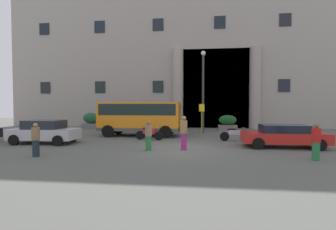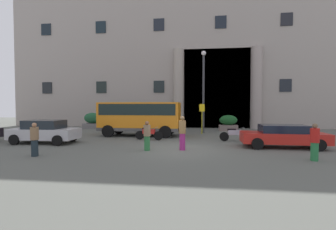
{
  "view_description": "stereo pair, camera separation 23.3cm",
  "coord_description": "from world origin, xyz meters",
  "px_view_note": "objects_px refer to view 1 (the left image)",
  "views": [
    {
      "loc": [
        0.79,
        -12.95,
        2.31
      ],
      "look_at": [
        -1.33,
        5.68,
        1.62
      ],
      "focal_mm": 26.02,
      "sensor_mm": 36.0,
      "label": 1
    },
    {
      "loc": [
        1.02,
        -12.92,
        2.31
      ],
      "look_at": [
        -1.33,
        5.68,
        1.62
      ],
      "focal_mm": 26.02,
      "sensor_mm": 36.0,
      "label": 2
    }
  ],
  "objects_px": {
    "hedge_planter_entrance_left": "(228,123)",
    "motorcycle_far_end": "(149,133)",
    "motorcycle_near_kerb": "(234,134)",
    "parked_compact_extra": "(283,135)",
    "parked_hatchback_near": "(45,132)",
    "hedge_planter_west": "(125,122)",
    "pedestrian_woman_dark_dress": "(149,136)",
    "pedestrian_man_crossing": "(36,140)",
    "bus_stop_sign": "(202,115)",
    "hedge_planter_far_east": "(91,121)",
    "orange_minibus": "(140,116)",
    "pedestrian_woman_with_bag": "(184,133)",
    "pedestrian_man_red_shirt": "(316,142)",
    "lamppost_plaza_centre": "(203,85)"
  },
  "relations": [
    {
      "from": "hedge_planter_entrance_left",
      "to": "motorcycle_far_end",
      "type": "relative_size",
      "value": 0.87
    },
    {
      "from": "hedge_planter_entrance_left",
      "to": "parked_compact_extra",
      "type": "height_order",
      "value": "hedge_planter_entrance_left"
    },
    {
      "from": "orange_minibus",
      "to": "pedestrian_man_red_shirt",
      "type": "xyz_separation_m",
      "value": [
        9.36,
        -7.55,
        -0.77
      ]
    },
    {
      "from": "lamppost_plaza_centre",
      "to": "motorcycle_far_end",
      "type": "bearing_deg",
      "value": -127.82
    },
    {
      "from": "pedestrian_woman_with_bag",
      "to": "pedestrian_woman_dark_dress",
      "type": "xyz_separation_m",
      "value": [
        -1.81,
        -0.34,
        -0.14
      ]
    },
    {
      "from": "hedge_planter_west",
      "to": "pedestrian_woman_dark_dress",
      "type": "height_order",
      "value": "pedestrian_woman_dark_dress"
    },
    {
      "from": "hedge_planter_entrance_left",
      "to": "parked_hatchback_near",
      "type": "xyz_separation_m",
      "value": [
        -12.24,
        -9.04,
        0.02
      ]
    },
    {
      "from": "orange_minibus",
      "to": "pedestrian_woman_dark_dress",
      "type": "bearing_deg",
      "value": -72.39
    },
    {
      "from": "orange_minibus",
      "to": "pedestrian_man_red_shirt",
      "type": "height_order",
      "value": "orange_minibus"
    },
    {
      "from": "hedge_planter_entrance_left",
      "to": "pedestrian_man_crossing",
      "type": "relative_size",
      "value": 1.09
    },
    {
      "from": "pedestrian_man_crossing",
      "to": "hedge_planter_west",
      "type": "bearing_deg",
      "value": 114.79
    },
    {
      "from": "bus_stop_sign",
      "to": "motorcycle_far_end",
      "type": "relative_size",
      "value": 1.28
    },
    {
      "from": "orange_minibus",
      "to": "parked_hatchback_near",
      "type": "xyz_separation_m",
      "value": [
        -5.0,
        -4.44,
        -0.82
      ]
    },
    {
      "from": "hedge_planter_west",
      "to": "bus_stop_sign",
      "type": "bearing_deg",
      "value": -23.62
    },
    {
      "from": "hedge_planter_entrance_left",
      "to": "lamppost_plaza_centre",
      "type": "relative_size",
      "value": 0.24
    },
    {
      "from": "orange_minibus",
      "to": "hedge_planter_far_east",
      "type": "bearing_deg",
      "value": 140.67
    },
    {
      "from": "pedestrian_woman_with_bag",
      "to": "pedestrian_man_red_shirt",
      "type": "height_order",
      "value": "pedestrian_woman_with_bag"
    },
    {
      "from": "hedge_planter_entrance_left",
      "to": "motorcycle_near_kerb",
      "type": "xyz_separation_m",
      "value": [
        -0.43,
        -6.68,
        -0.26
      ]
    },
    {
      "from": "motorcycle_far_end",
      "to": "lamppost_plaza_centre",
      "type": "xyz_separation_m",
      "value": [
        3.81,
        4.91,
        3.67
      ]
    },
    {
      "from": "pedestrian_man_crossing",
      "to": "orange_minibus",
      "type": "bearing_deg",
      "value": 95.89
    },
    {
      "from": "hedge_planter_west",
      "to": "hedge_planter_far_east",
      "type": "bearing_deg",
      "value": 175.36
    },
    {
      "from": "motorcycle_far_end",
      "to": "pedestrian_woman_dark_dress",
      "type": "height_order",
      "value": "pedestrian_woman_dark_dress"
    },
    {
      "from": "bus_stop_sign",
      "to": "pedestrian_man_crossing",
      "type": "xyz_separation_m",
      "value": [
        -7.74,
        -9.92,
        -0.76
      ]
    },
    {
      "from": "pedestrian_man_red_shirt",
      "to": "lamppost_plaza_centre",
      "type": "xyz_separation_m",
      "value": [
        -4.45,
        10.27,
        3.33
      ]
    },
    {
      "from": "hedge_planter_entrance_left",
      "to": "hedge_planter_west",
      "type": "bearing_deg",
      "value": 177.55
    },
    {
      "from": "orange_minibus",
      "to": "bus_stop_sign",
      "type": "bearing_deg",
      "value": 20.86
    },
    {
      "from": "pedestrian_woman_with_bag",
      "to": "pedestrian_man_red_shirt",
      "type": "distance_m",
      "value": 5.98
    },
    {
      "from": "parked_hatchback_near",
      "to": "motorcycle_far_end",
      "type": "height_order",
      "value": "parked_hatchback_near"
    },
    {
      "from": "motorcycle_near_kerb",
      "to": "pedestrian_woman_dark_dress",
      "type": "distance_m",
      "value": 6.38
    },
    {
      "from": "parked_hatchback_near",
      "to": "pedestrian_woman_dark_dress",
      "type": "bearing_deg",
      "value": -14.65
    },
    {
      "from": "bus_stop_sign",
      "to": "hedge_planter_west",
      "type": "bearing_deg",
      "value": 156.38
    },
    {
      "from": "parked_compact_extra",
      "to": "motorcycle_far_end",
      "type": "relative_size",
      "value": 2.34
    },
    {
      "from": "hedge_planter_far_east",
      "to": "pedestrian_woman_with_bag",
      "type": "distance_m",
      "value": 14.91
    },
    {
      "from": "pedestrian_woman_dark_dress",
      "to": "parked_compact_extra",
      "type": "bearing_deg",
      "value": -147.86
    },
    {
      "from": "motorcycle_near_kerb",
      "to": "pedestrian_woman_dark_dress",
      "type": "relative_size",
      "value": 1.28
    },
    {
      "from": "parked_hatchback_near",
      "to": "motorcycle_near_kerb",
      "type": "distance_m",
      "value": 12.04
    },
    {
      "from": "parked_compact_extra",
      "to": "motorcycle_near_kerb",
      "type": "xyz_separation_m",
      "value": [
        -2.35,
        2.22,
        -0.21
      ]
    },
    {
      "from": "hedge_planter_west",
      "to": "orange_minibus",
      "type": "bearing_deg",
      "value": -61.53
    },
    {
      "from": "lamppost_plaza_centre",
      "to": "hedge_planter_entrance_left",
      "type": "bearing_deg",
      "value": 38.99
    },
    {
      "from": "motorcycle_far_end",
      "to": "pedestrian_woman_dark_dress",
      "type": "distance_m",
      "value": 3.98
    },
    {
      "from": "parked_hatchback_near",
      "to": "pedestrian_woman_dark_dress",
      "type": "distance_m",
      "value": 7.04
    },
    {
      "from": "pedestrian_man_red_shirt",
      "to": "pedestrian_man_crossing",
      "type": "bearing_deg",
      "value": -53.98
    },
    {
      "from": "hedge_planter_entrance_left",
      "to": "pedestrian_woman_dark_dress",
      "type": "height_order",
      "value": "pedestrian_woman_dark_dress"
    },
    {
      "from": "hedge_planter_entrance_left",
      "to": "parked_compact_extra",
      "type": "bearing_deg",
      "value": -77.84
    },
    {
      "from": "parked_compact_extra",
      "to": "pedestrian_man_crossing",
      "type": "xyz_separation_m",
      "value": [
        -12.12,
        -3.88,
        0.1
      ]
    },
    {
      "from": "parked_hatchback_near",
      "to": "pedestrian_man_red_shirt",
      "type": "relative_size",
      "value": 2.54
    },
    {
      "from": "hedge_planter_far_east",
      "to": "pedestrian_woman_dark_dress",
      "type": "relative_size",
      "value": 1.2
    },
    {
      "from": "orange_minibus",
      "to": "motorcycle_near_kerb",
      "type": "xyz_separation_m",
      "value": [
        6.81,
        -2.08,
        -1.1
      ]
    },
    {
      "from": "parked_hatchback_near",
      "to": "pedestrian_woman_with_bag",
      "type": "relative_size",
      "value": 2.25
    },
    {
      "from": "parked_compact_extra",
      "to": "pedestrian_woman_with_bag",
      "type": "height_order",
      "value": "pedestrian_woman_with_bag"
    }
  ]
}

